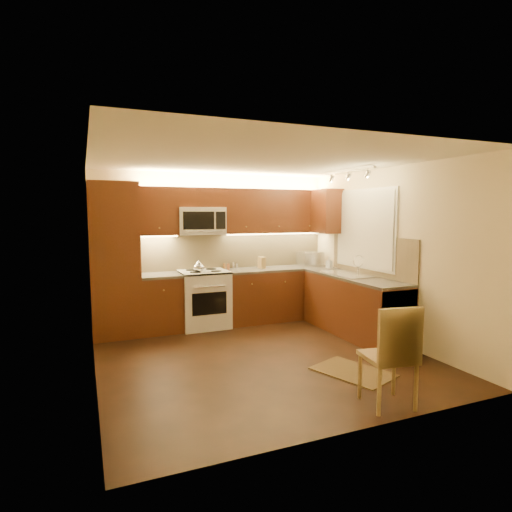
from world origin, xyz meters
name	(u,v)px	position (x,y,z in m)	size (l,w,h in m)	color
floor	(262,357)	(0.00, 0.00, 0.00)	(4.00, 4.00, 0.01)	black
ceiling	(262,160)	(0.00, 0.00, 2.50)	(4.00, 4.00, 0.01)	beige
wall_back	(215,248)	(0.00, 2.00, 1.25)	(4.00, 0.01, 2.50)	beige
wall_front	(358,286)	(0.00, -2.00, 1.25)	(4.00, 0.01, 2.50)	beige
wall_left	(91,269)	(-2.00, 0.00, 1.25)	(0.01, 4.00, 2.50)	beige
wall_right	(389,255)	(2.00, 0.00, 1.25)	(0.01, 4.00, 2.50)	beige
pantry	(115,260)	(-1.65, 1.70, 1.15)	(0.70, 0.60, 2.30)	#47220F
base_cab_back_left	(161,304)	(-0.99, 1.70, 0.43)	(0.62, 0.60, 0.86)	#47220F
counter_back_left	(160,276)	(-0.99, 1.70, 0.88)	(0.62, 0.60, 0.04)	#33302E
base_cab_back_right	(278,294)	(1.04, 1.70, 0.43)	(1.92, 0.60, 0.86)	#47220F
counter_back_right	(278,269)	(1.04, 1.70, 0.88)	(1.92, 0.60, 0.04)	#33302E
base_cab_right	(354,306)	(1.70, 0.40, 0.43)	(0.60, 2.00, 0.86)	#47220F
counter_right	(354,277)	(1.70, 0.40, 0.88)	(0.60, 2.00, 0.04)	#33302E
dishwasher	(384,317)	(1.70, -0.30, 0.43)	(0.58, 0.60, 0.84)	silver
backsplash_back	(235,251)	(0.35, 1.99, 1.20)	(3.30, 0.02, 0.60)	tan
backsplash_right	(371,255)	(1.99, 0.40, 1.20)	(0.02, 2.00, 0.60)	tan
upper_cab_back_left	(157,211)	(-0.99, 1.82, 1.88)	(0.62, 0.35, 0.75)	#47220F
upper_cab_back_right	(275,211)	(1.04, 1.82, 1.88)	(1.92, 0.35, 0.75)	#47220F
upper_cab_bridge	(200,198)	(-0.30, 1.82, 2.09)	(0.76, 0.35, 0.31)	#47220F
upper_cab_right_corner	(327,211)	(1.82, 1.40, 1.88)	(0.35, 0.50, 0.75)	#47220F
stove	(204,299)	(-0.30, 1.68, 0.46)	(0.76, 0.65, 0.92)	silver
microwave	(201,221)	(-0.30, 1.81, 1.72)	(0.76, 0.38, 0.44)	silver
window_frame	(365,229)	(1.99, 0.55, 1.60)	(0.03, 1.44, 1.24)	silver
window_blinds	(364,229)	(1.97, 0.55, 1.60)	(0.02, 1.36, 1.16)	silver
sink	(349,270)	(1.70, 0.55, 0.98)	(0.52, 0.86, 0.15)	silver
faucet	(358,264)	(1.88, 0.55, 1.05)	(0.20, 0.04, 0.30)	silver
track_light_bar	(348,171)	(1.55, 0.40, 2.46)	(0.04, 1.20, 0.03)	silver
kettle	(199,266)	(-0.41, 1.54, 1.02)	(0.17, 0.17, 0.20)	silver
toaster_oven	(310,259)	(1.70, 1.74, 1.02)	(0.41, 0.31, 0.25)	silver
knife_block	(262,263)	(0.76, 1.75, 1.00)	(0.09, 0.14, 0.20)	#A18249
spice_jar_a	(234,265)	(0.31, 1.94, 0.95)	(0.04, 0.04, 0.10)	silver
spice_jar_b	(224,266)	(0.14, 1.94, 0.95)	(0.04, 0.04, 0.09)	#8F5E2A
spice_jar_c	(237,266)	(0.36, 1.94, 0.94)	(0.04, 0.04, 0.09)	silver
spice_jar_d	(228,266)	(0.17, 1.83, 0.95)	(0.05, 0.05, 0.10)	#AA5F33
soap_bottle	(329,263)	(1.85, 1.34, 0.99)	(0.08, 0.09, 0.19)	silver
rug	(353,372)	(0.77, -0.90, 0.01)	(0.58, 0.87, 0.01)	black
dining_chair	(388,354)	(0.59, -1.70, 0.50)	(0.44, 0.44, 1.00)	#A18249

